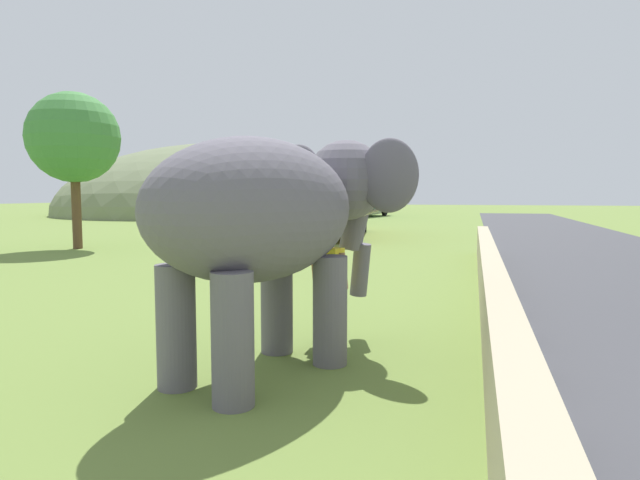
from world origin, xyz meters
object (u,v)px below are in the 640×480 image
elephant (277,213)px  bus_orange (339,196)px  person_handler (329,280)px  cow_near (252,242)px  bus_teal (364,195)px  bus_white (319,196)px

elephant → bus_orange: bearing=12.0°
person_handler → elephant: bearing=166.5°
elephant → cow_near: size_ratio=2.18×
bus_teal → cow_near: (-37.85, -4.44, -1.21)m
bus_white → bus_teal: same height
elephant → bus_white: bus_white is taller
elephant → person_handler: elephant is taller
bus_white → cow_near: size_ratio=5.42×
bus_white → cow_near: (-25.26, -5.35, -1.21)m
person_handler → bus_white: bus_white is taller
person_handler → bus_teal: (44.03, 8.31, 1.15)m
cow_near → bus_teal: bearing=6.7°
bus_teal → cow_near: bus_teal is taller
bus_teal → bus_white: bearing=175.9°
bus_orange → cow_near: (-13.38, -0.86, -1.21)m
person_handler → bus_white: size_ratio=0.16×
bus_teal → cow_near: bearing=-173.3°
person_handler → bus_orange: 20.16m
bus_teal → bus_orange: bearing=-171.7°
person_handler → bus_teal: size_ratio=0.19×
elephant → person_handler: bearing=-13.5°
person_handler → bus_white: (31.44, 9.22, 1.16)m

